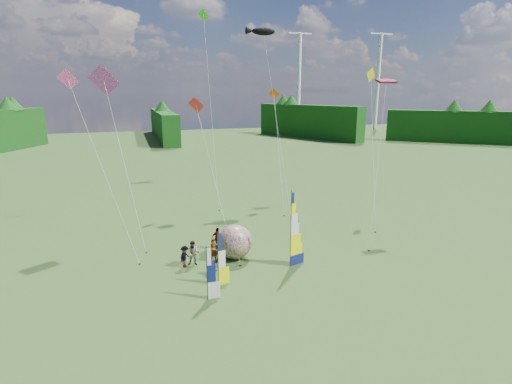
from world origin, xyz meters
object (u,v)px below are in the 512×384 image
object	(u,v)px
side_banner_far	(207,274)
camp_chair	(213,269)
spectator_a	(214,250)
spectator_b	(193,253)
spectator_d	(218,239)
side_banner_left	(218,260)
bol_inflatable	(235,242)
kite_whale	(276,111)
feather_banner_main	(291,231)
spectator_c	(185,257)

from	to	relation	value
side_banner_far	camp_chair	xyz separation A→B (m)	(0.94, 3.05, -1.17)
camp_chair	spectator_a	bearing A→B (deg)	67.13
spectator_b	spectator_d	world-z (taller)	spectator_b
side_banner_left	bol_inflatable	size ratio (longest dim) A/B	1.38
spectator_b	bol_inflatable	bearing A→B (deg)	20.98
spectator_b	kite_whale	xyz separation A→B (m)	(11.47, 13.78, 9.37)
feather_banner_main	spectator_b	bearing A→B (deg)	142.11
side_banner_left	kite_whale	world-z (taller)	kite_whale
camp_chair	kite_whale	size ratio (longest dim) A/B	0.05
spectator_d	side_banner_far	bearing A→B (deg)	108.03
spectator_c	camp_chair	distance (m)	2.59
side_banner_left	spectator_b	bearing A→B (deg)	91.21
feather_banner_main	bol_inflatable	xyz separation A→B (m)	(-3.39, 2.74, -1.46)
side_banner_far	kite_whale	xyz separation A→B (m)	(11.46, 19.00, 8.63)
kite_whale	spectator_b	bearing A→B (deg)	-117.00
feather_banner_main	spectator_c	bearing A→B (deg)	144.95
spectator_a	camp_chair	distance (m)	2.47
spectator_b	side_banner_far	bearing A→B (deg)	-74.89
side_banner_left	spectator_c	world-z (taller)	side_banner_left
feather_banner_main	bol_inflatable	world-z (taller)	feather_banner_main
bol_inflatable	spectator_b	world-z (taller)	bol_inflatable
feather_banner_main	spectator_c	xyz separation A→B (m)	(-7.24, 2.24, -1.95)
bol_inflatable	spectator_a	world-z (taller)	bol_inflatable
side_banner_left	kite_whale	distance (m)	22.07
camp_chair	kite_whale	distance (m)	21.47
bol_inflatable	spectator_a	size ratio (longest dim) A/B	1.49
spectator_a	spectator_c	bearing A→B (deg)	-179.00
spectator_d	kite_whale	bearing A→B (deg)	-93.84
side_banner_far	spectator_d	size ratio (longest dim) A/B	1.84
side_banner_far	spectator_d	distance (m)	8.00
spectator_d	kite_whale	world-z (taller)	kite_whale
feather_banner_main	spectator_d	bearing A→B (deg)	113.70
side_banner_left	camp_chair	distance (m)	2.00
feather_banner_main	camp_chair	bearing A→B (deg)	159.77
camp_chair	bol_inflatable	bearing A→B (deg)	39.19
spectator_d	camp_chair	bearing A→B (deg)	108.20
kite_whale	spectator_a	bearing A→B (deg)	-113.41
side_banner_left	spectator_d	xyz separation A→B (m)	(1.30, 6.10, -0.89)
spectator_b	spectator_d	xyz separation A→B (m)	(2.33, 2.40, -0.02)
spectator_a	spectator_b	size ratio (longest dim) A/B	0.94
side_banner_far	feather_banner_main	bearing A→B (deg)	24.09
bol_inflatable	spectator_d	distance (m)	2.28
side_banner_left	spectator_a	world-z (taller)	side_banner_left
camp_chair	feather_banner_main	bearing A→B (deg)	-11.33
spectator_d	spectator_a	bearing A→B (deg)	105.22
side_banner_left	side_banner_far	size ratio (longest dim) A/B	1.07
spectator_a	bol_inflatable	bearing A→B (deg)	-3.99
side_banner_far	spectator_c	world-z (taller)	side_banner_far
side_banner_left	kite_whale	bearing A→B (deg)	44.78
spectator_b	spectator_d	distance (m)	3.35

